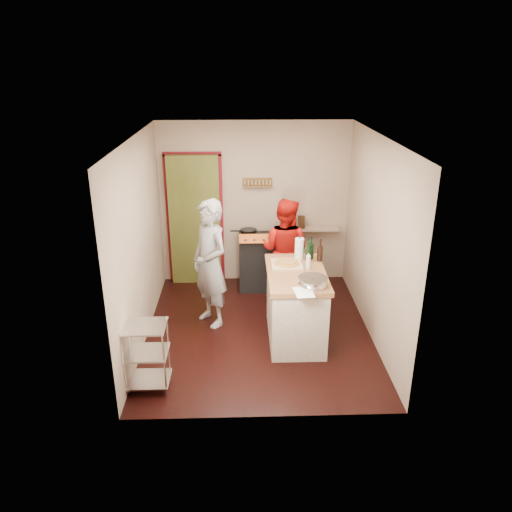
# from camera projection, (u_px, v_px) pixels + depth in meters

# --- Properties ---
(floor) EXTENTS (3.50, 3.50, 0.00)m
(floor) POSITION_uv_depth(u_px,v_px,m) (258.00, 331.00, 6.81)
(floor) COLOR black
(floor) RESTS_ON ground
(back_wall) EXTENTS (3.00, 0.44, 2.60)m
(back_wall) POSITION_uv_depth(u_px,v_px,m) (215.00, 214.00, 8.02)
(back_wall) COLOR tan
(back_wall) RESTS_ON ground
(left_wall) EXTENTS (0.04, 3.50, 2.60)m
(left_wall) POSITION_uv_depth(u_px,v_px,m) (140.00, 243.00, 6.28)
(left_wall) COLOR tan
(left_wall) RESTS_ON ground
(right_wall) EXTENTS (0.04, 3.50, 2.60)m
(right_wall) POSITION_uv_depth(u_px,v_px,m) (376.00, 240.00, 6.37)
(right_wall) COLOR tan
(right_wall) RESTS_ON ground
(ceiling) EXTENTS (3.00, 3.50, 0.02)m
(ceiling) POSITION_uv_depth(u_px,v_px,m) (259.00, 137.00, 5.84)
(ceiling) COLOR white
(ceiling) RESTS_ON back_wall
(stove) EXTENTS (0.60, 0.63, 1.00)m
(stove) POSITION_uv_depth(u_px,v_px,m) (258.00, 261.00, 7.96)
(stove) COLOR black
(stove) RESTS_ON ground
(wire_shelving) EXTENTS (0.48, 0.40, 0.80)m
(wire_shelving) POSITION_uv_depth(u_px,v_px,m) (146.00, 354.00, 5.49)
(wire_shelving) COLOR silver
(wire_shelving) RESTS_ON ground
(island) EXTENTS (0.76, 1.38, 1.26)m
(island) POSITION_uv_depth(u_px,v_px,m) (296.00, 303.00, 6.48)
(island) COLOR beige
(island) RESTS_ON ground
(person_stripe) EXTENTS (0.73, 0.77, 1.77)m
(person_stripe) POSITION_uv_depth(u_px,v_px,m) (210.00, 264.00, 6.71)
(person_stripe) COLOR #A5A5AA
(person_stripe) RESTS_ON ground
(person_red) EXTENTS (0.96, 0.88, 1.58)m
(person_red) POSITION_uv_depth(u_px,v_px,m) (285.00, 250.00, 7.46)
(person_red) COLOR #B0120B
(person_red) RESTS_ON ground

